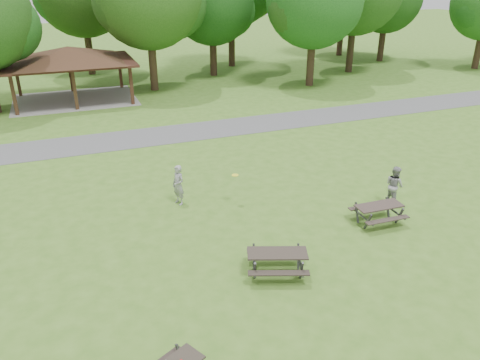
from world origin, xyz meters
name	(u,v)px	position (x,y,z in m)	size (l,w,h in m)	color
ground	(256,272)	(0.00, 0.00, 0.00)	(160.00, 160.00, 0.00)	#406D1F
asphalt_path	(160,135)	(0.00, 14.00, 0.01)	(120.00, 3.20, 0.02)	#4D4D50
pavilion	(69,57)	(-4.00, 24.00, 3.06)	(8.60, 7.01, 3.76)	#311E12
tree_row_f	(213,5)	(8.09, 28.53, 5.84)	(7.35, 7.00, 9.55)	black
tree_row_g	(315,2)	(14.09, 22.03, 6.33)	(7.77, 7.40, 10.25)	black
picnic_table_middle	(277,258)	(0.56, -0.30, 0.58)	(2.23, 2.02, 0.79)	#2C251F
picnic_table_far	(379,209)	(5.41, 1.23, 0.56)	(1.80, 1.48, 0.76)	#312723
frisbee_in_flight	(235,175)	(1.03, 4.60, 1.25)	(0.33, 0.33, 0.02)	yellow
frisbee_thrower	(178,185)	(-1.08, 5.41, 0.82)	(0.60, 0.39, 1.64)	gray
frisbee_catcher	(394,185)	(6.93, 2.33, 0.80)	(0.78, 0.61, 1.61)	gray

